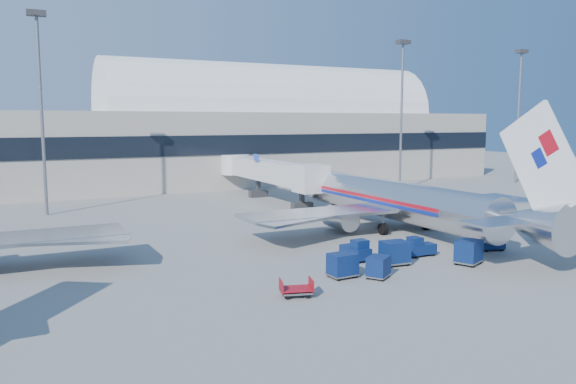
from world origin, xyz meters
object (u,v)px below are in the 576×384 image
cart_train_b (378,267)px  tug_left (356,250)px  tug_right (490,243)px  airliner_main (399,201)px  barrier_mid (502,221)px  mast_west (40,83)px  cart_solo_near (469,251)px  tug_lead (419,247)px  mast_east (402,93)px  cart_solo_far (546,233)px  cart_train_a (395,252)px  barrier_near (479,223)px  barrier_far (525,218)px  cart_train_c (342,265)px  jetbridge_near (265,170)px  cart_open_red (297,290)px  mast_far_east (519,96)px

cart_train_b → tug_left: bearing=40.1°
tug_right → airliner_main: bearing=115.4°
barrier_mid → tug_left: (-21.56, -5.44, 0.31)m
airliner_main → mast_west: size_ratio=1.65×
barrier_mid → cart_solo_near: 18.01m
airliner_main → tug_left: (-10.26, -7.95, -2.17)m
tug_lead → cart_solo_near: bearing=-64.9°
mast_east → tug_right: size_ratio=10.18×
tug_lead → cart_solo_far: (13.56, -0.88, 0.11)m
tug_lead → tug_left: size_ratio=0.93×
mast_east → cart_train_a: size_ratio=10.52×
barrier_near → barrier_far: bearing=0.0°
mast_west → cart_train_c: (16.21, -37.08, -13.90)m
tug_left → mast_west: bearing=28.1°
barrier_near → cart_solo_near: 15.42m
cart_solo_far → tug_right: bearing=-156.3°
tug_lead → cart_solo_far: bearing=-1.8°
mast_east → cart_train_b: mast_east is taller
cart_solo_far → jetbridge_near: bearing=128.6°
mast_west → cart_open_red: bearing=-73.7°
airliner_main → cart_train_b: (-11.67, -12.79, -2.13)m
mast_far_east → cart_train_b: 69.81m
tug_right → cart_train_a: 10.06m
mast_east → cart_train_a: (-28.53, -35.97, -13.84)m
airliner_main → barrier_near: size_ratio=12.42×
barrier_near → cart_open_red: 28.84m
cart_open_red → cart_train_a: bearing=35.2°
barrier_mid → barrier_far: (3.30, 0.00, 0.00)m
tug_lead → cart_solo_far: size_ratio=1.15×
jetbridge_near → cart_solo_near: (-1.08, -39.08, -2.96)m
tug_left → barrier_near: bearing=-75.8°
tug_left → cart_train_a: (1.73, -2.53, 0.20)m
mast_far_east → cart_train_c: bearing=-147.8°
tug_right → barrier_mid: bearing=55.0°
cart_train_c → cart_solo_far: size_ratio=0.93×
airliner_main → cart_train_a: size_ratio=17.35×
barrier_far → barrier_near: bearing=180.0°
barrier_near → cart_train_c: 23.61m
cart_solo_near → airliner_main: bearing=51.1°
mast_east → mast_far_east: same height
mast_east → mast_far_east: (25.00, 0.00, 0.00)m
tug_right → barrier_near: bearing=66.7°
airliner_main → jetbridge_near: bearing=95.2°
barrier_far → tug_lead: tug_lead is taller
mast_west → mast_east: bearing=0.0°
mast_east → barrier_mid: 32.64m
mast_east → cart_solo_near: mast_east is taller
tug_right → cart_solo_far: (6.97, 0.21, 0.22)m
cart_train_c → cart_solo_far: cart_train_c is taller
airliner_main → barrier_far: bearing=-9.7°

